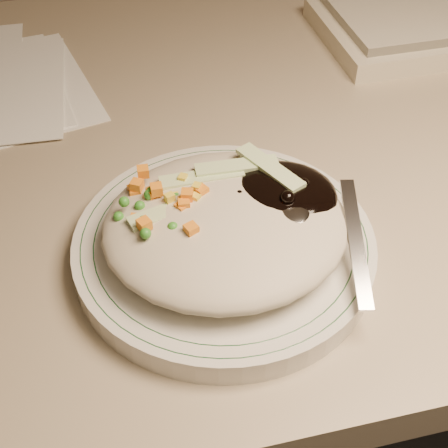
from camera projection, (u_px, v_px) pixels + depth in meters
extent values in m
cube|color=gray|center=(276.00, 132.00, 0.67)|extent=(1.40, 0.70, 0.04)
cylinder|color=silver|center=(224.00, 247.00, 0.51)|extent=(0.24, 0.24, 0.02)
torus|color=#144723|center=(224.00, 238.00, 0.50)|extent=(0.23, 0.23, 0.00)
torus|color=#144723|center=(224.00, 238.00, 0.50)|extent=(0.21, 0.21, 0.00)
ellipsoid|color=#AFA78E|center=(225.00, 225.00, 0.48)|extent=(0.19, 0.18, 0.04)
ellipsoid|color=black|center=(276.00, 198.00, 0.50)|extent=(0.10, 0.09, 0.03)
ellipsoid|color=orange|center=(164.00, 215.00, 0.49)|extent=(0.08, 0.08, 0.02)
sphere|color=black|center=(239.00, 197.00, 0.49)|extent=(0.01, 0.01, 0.01)
sphere|color=black|center=(273.00, 186.00, 0.49)|extent=(0.01, 0.01, 0.01)
sphere|color=black|center=(303.00, 184.00, 0.49)|extent=(0.01, 0.01, 0.01)
sphere|color=black|center=(289.00, 180.00, 0.50)|extent=(0.01, 0.01, 0.01)
sphere|color=black|center=(287.00, 198.00, 0.47)|extent=(0.01, 0.01, 0.01)
sphere|color=black|center=(272.00, 192.00, 0.49)|extent=(0.01, 0.01, 0.01)
sphere|color=black|center=(282.00, 181.00, 0.50)|extent=(0.01, 0.01, 0.01)
cube|color=orange|center=(156.00, 189.00, 0.48)|extent=(0.01, 0.01, 0.01)
cube|color=orange|center=(182.00, 216.00, 0.47)|extent=(0.01, 0.01, 0.01)
cube|color=orange|center=(137.00, 185.00, 0.49)|extent=(0.01, 0.01, 0.01)
cube|color=orange|center=(187.00, 195.00, 0.47)|extent=(0.01, 0.01, 0.01)
cube|color=orange|center=(184.00, 204.00, 0.47)|extent=(0.01, 0.01, 0.01)
cube|color=orange|center=(135.00, 190.00, 0.50)|extent=(0.01, 0.01, 0.01)
cube|color=orange|center=(153.00, 193.00, 0.48)|extent=(0.01, 0.01, 0.01)
cube|color=orange|center=(182.00, 208.00, 0.47)|extent=(0.01, 0.01, 0.01)
cube|color=orange|center=(201.00, 191.00, 0.48)|extent=(0.01, 0.01, 0.01)
cube|color=orange|center=(143.00, 172.00, 0.49)|extent=(0.01, 0.01, 0.01)
cube|color=orange|center=(144.00, 224.00, 0.45)|extent=(0.01, 0.01, 0.01)
cube|color=orange|center=(191.00, 230.00, 0.45)|extent=(0.01, 0.01, 0.01)
cube|color=orange|center=(136.00, 221.00, 0.47)|extent=(0.01, 0.01, 0.01)
cube|color=orange|center=(136.00, 193.00, 0.49)|extent=(0.01, 0.01, 0.01)
sphere|color=#388C28|center=(182.00, 201.00, 0.48)|extent=(0.01, 0.01, 0.01)
sphere|color=#388C28|center=(146.00, 234.00, 0.45)|extent=(0.01, 0.01, 0.01)
sphere|color=#388C28|center=(140.00, 206.00, 0.48)|extent=(0.01, 0.01, 0.01)
sphere|color=#388C28|center=(124.00, 202.00, 0.47)|extent=(0.01, 0.01, 0.01)
sphere|color=#388C28|center=(177.00, 198.00, 0.48)|extent=(0.01, 0.01, 0.01)
sphere|color=#388C28|center=(193.00, 227.00, 0.47)|extent=(0.01, 0.01, 0.01)
sphere|color=#388C28|center=(163.00, 211.00, 0.48)|extent=(0.01, 0.01, 0.01)
sphere|color=#388C28|center=(158.00, 230.00, 0.47)|extent=(0.01, 0.01, 0.01)
sphere|color=#388C28|center=(119.00, 217.00, 0.47)|extent=(0.01, 0.01, 0.01)
sphere|color=#388C28|center=(152.00, 191.00, 0.48)|extent=(0.01, 0.01, 0.01)
sphere|color=#388C28|center=(149.00, 194.00, 0.48)|extent=(0.01, 0.01, 0.01)
sphere|color=#388C28|center=(143.00, 221.00, 0.47)|extent=(0.01, 0.01, 0.01)
sphere|color=#388C28|center=(173.00, 227.00, 0.46)|extent=(0.01, 0.01, 0.01)
sphere|color=#388C28|center=(202.00, 181.00, 0.50)|extent=(0.01, 0.01, 0.01)
cube|color=yellow|center=(175.00, 198.00, 0.48)|extent=(0.01, 0.01, 0.01)
cube|color=yellow|center=(196.00, 198.00, 0.48)|extent=(0.01, 0.01, 0.01)
cube|color=yellow|center=(161.00, 197.00, 0.49)|extent=(0.01, 0.01, 0.01)
cube|color=yellow|center=(170.00, 198.00, 0.48)|extent=(0.01, 0.01, 0.01)
cube|color=yellow|center=(164.00, 213.00, 0.48)|extent=(0.01, 0.01, 0.01)
cube|color=yellow|center=(197.00, 188.00, 0.48)|extent=(0.01, 0.01, 0.01)
cube|color=yellow|center=(183.00, 179.00, 0.49)|extent=(0.01, 0.01, 0.01)
cube|color=yellow|center=(176.00, 212.00, 0.48)|extent=(0.01, 0.01, 0.01)
cube|color=#B2D18C|center=(202.00, 177.00, 0.50)|extent=(0.07, 0.02, 0.00)
cube|color=#B2D18C|center=(237.00, 166.00, 0.50)|extent=(0.07, 0.02, 0.00)
cube|color=#B2D18C|center=(171.00, 210.00, 0.47)|extent=(0.07, 0.03, 0.00)
cube|color=#B2D18C|center=(270.00, 167.00, 0.50)|extent=(0.04, 0.07, 0.00)
cube|color=#B2D18C|center=(233.00, 218.00, 0.47)|extent=(0.07, 0.02, 0.00)
ellipsoid|color=silver|center=(289.00, 209.00, 0.48)|extent=(0.04, 0.05, 0.01)
cube|color=silver|center=(356.00, 241.00, 0.47)|extent=(0.04, 0.11, 0.03)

